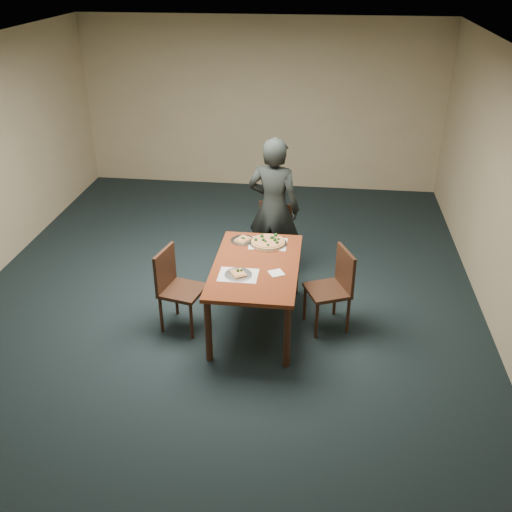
# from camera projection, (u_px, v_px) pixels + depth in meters

# --- Properties ---
(ground) EXTENTS (8.00, 8.00, 0.00)m
(ground) POSITION_uv_depth(u_px,v_px,m) (221.00, 308.00, 6.62)
(ground) COLOR black
(ground) RESTS_ON ground
(room_shell) EXTENTS (8.00, 8.00, 8.00)m
(room_shell) POSITION_uv_depth(u_px,v_px,m) (216.00, 165.00, 5.80)
(room_shell) COLOR tan
(room_shell) RESTS_ON ground
(dining_table) EXTENTS (0.90, 1.50, 0.75)m
(dining_table) POSITION_uv_depth(u_px,v_px,m) (256.00, 272.00, 6.05)
(dining_table) COLOR #5A2412
(dining_table) RESTS_ON ground
(chair_far) EXTENTS (0.50, 0.50, 0.91)m
(chair_far) POSITION_uv_depth(u_px,v_px,m) (272.00, 235.00, 7.15)
(chair_far) COLOR black
(chair_far) RESTS_ON ground
(chair_left) EXTENTS (0.50, 0.50, 0.91)m
(chair_left) POSITION_uv_depth(u_px,v_px,m) (175.00, 284.00, 6.10)
(chair_left) COLOR black
(chair_left) RESTS_ON ground
(chair_right) EXTENTS (0.55, 0.55, 0.91)m
(chair_right) POSITION_uv_depth(u_px,v_px,m) (334.00, 285.00, 6.10)
(chair_right) COLOR black
(chair_right) RESTS_ON ground
(diner) EXTENTS (0.72, 0.55, 1.78)m
(diner) POSITION_uv_depth(u_px,v_px,m) (274.00, 208.00, 6.97)
(diner) COLOR black
(diner) RESTS_ON ground
(placemat_main) EXTENTS (0.42, 0.32, 0.00)m
(placemat_main) POSITION_uv_depth(u_px,v_px,m) (268.00, 244.00, 6.43)
(placemat_main) COLOR white
(placemat_main) RESTS_ON dining_table
(placemat_near) EXTENTS (0.40, 0.30, 0.00)m
(placemat_near) POSITION_uv_depth(u_px,v_px,m) (238.00, 275.00, 5.81)
(placemat_near) COLOR white
(placemat_near) RESTS_ON dining_table
(pizza_pan) EXTENTS (0.42, 0.42, 0.07)m
(pizza_pan) POSITION_uv_depth(u_px,v_px,m) (268.00, 242.00, 6.42)
(pizza_pan) COLOR silver
(pizza_pan) RESTS_ON dining_table
(slice_plate_near) EXTENTS (0.28, 0.28, 0.06)m
(slice_plate_near) POSITION_uv_depth(u_px,v_px,m) (238.00, 274.00, 5.80)
(slice_plate_near) COLOR silver
(slice_plate_near) RESTS_ON dining_table
(slice_plate_far) EXTENTS (0.28, 0.28, 0.05)m
(slice_plate_far) POSITION_uv_depth(u_px,v_px,m) (243.00, 240.00, 6.49)
(slice_plate_far) COLOR silver
(slice_plate_far) RESTS_ON dining_table
(napkin) EXTENTS (0.19, 0.19, 0.01)m
(napkin) POSITION_uv_depth(u_px,v_px,m) (276.00, 273.00, 5.84)
(napkin) COLOR white
(napkin) RESTS_ON dining_table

